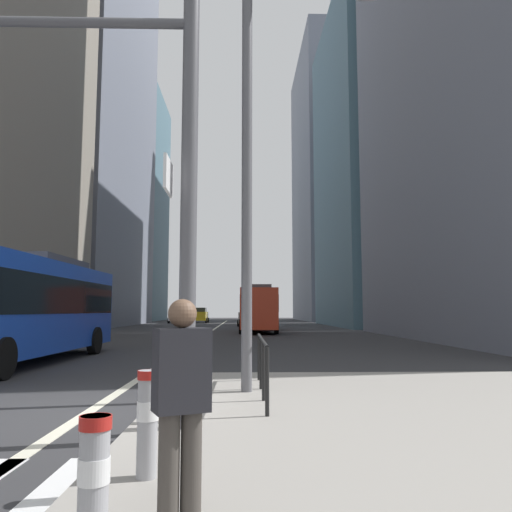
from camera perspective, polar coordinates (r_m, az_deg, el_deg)
name	(u,v)px	position (r m, az deg, el deg)	size (l,w,h in m)	color
ground_plane	(198,340)	(28.29, -6.57, -9.44)	(160.00, 160.00, 0.00)	#303033
median_island	(460,421)	(7.92, 22.18, -17.03)	(9.00, 10.00, 0.15)	gray
lane_centre_line	(210,332)	(38.25, -5.24, -8.59)	(0.20, 80.00, 0.01)	beige
office_tower_left_mid	(77,96)	(61.37, -19.75, 16.81)	(13.00, 25.96, 50.45)	slate
office_tower_left_far	(127,207)	(82.34, -14.49, 5.47)	(10.91, 17.27, 35.94)	slate
office_tower_right_mid	(378,167)	(56.47, 13.69, 9.79)	(10.77, 21.75, 34.00)	slate
office_tower_right_far	(330,186)	(85.19, 8.46, 7.93)	(10.28, 25.96, 44.59)	slate
city_bus_blue_oncoming	(22,303)	(16.96, -25.14, -4.89)	(2.85, 10.88, 3.40)	blue
city_bus_red_receding	(258,307)	(37.85, 0.23, -5.87)	(2.82, 10.93, 3.40)	red
car_oncoming_mid	(178,315)	(63.94, -8.88, -6.68)	(2.07, 4.47, 1.94)	silver
car_receding_near	(247,316)	(51.59, -1.00, -6.89)	(2.05, 4.24, 1.94)	#B2A899
car_receding_far	(249,316)	(56.38, -0.76, -6.83)	(2.05, 4.46, 1.94)	maroon
car_oncoming_far	(200,315)	(64.85, -6.39, -6.71)	(2.08, 4.46, 1.94)	gold
traffic_signal_gantry	(27,122)	(7.56, -24.67, 13.74)	(6.49, 0.65, 6.00)	#515156
street_lamp_post	(247,120)	(10.01, -1.03, 15.25)	(5.50, 0.32, 8.00)	#56565B
bollard_front	(94,479)	(3.42, -18.00, -23.04)	(0.20, 0.20, 0.84)	#99999E
bollard_left	(148,418)	(4.80, -12.25, -17.55)	(0.20, 0.20, 0.93)	#99999E
bollard_right	(181,389)	(7.00, -8.53, -14.77)	(0.20, 0.20, 0.75)	#99999E
bollard_back	(181,368)	(9.23, -8.56, -12.53)	(0.20, 0.20, 0.79)	#99999E
pedestrian_railing	(262,354)	(9.03, 0.71, -11.06)	(0.06, 3.68, 0.98)	black
pedestrian_waiting	(181,398)	(3.73, -8.53, -15.72)	(0.44, 0.37, 1.55)	#423D38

